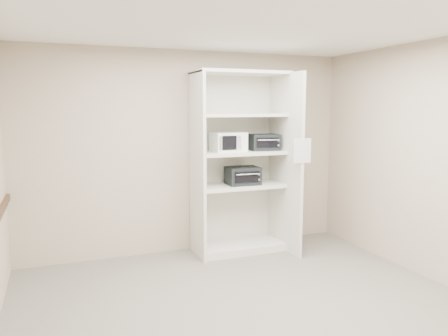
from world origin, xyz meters
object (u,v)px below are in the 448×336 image
object	(u,v)px
microwave	(228,142)
toaster_oven_lower	(243,176)
shelving_unit	(243,169)
toaster_oven_upper	(264,142)

from	to	relation	value
microwave	toaster_oven_lower	xyz separation A→B (m)	(0.19, -0.06, -0.46)
shelving_unit	toaster_oven_lower	bearing A→B (deg)	-110.88
toaster_oven_upper	microwave	bearing A→B (deg)	-177.32
shelving_unit	microwave	size ratio (longest dim) A/B	5.69
microwave	toaster_oven_lower	world-z (taller)	microwave
toaster_oven_upper	shelving_unit	bearing A→B (deg)	-173.84
shelving_unit	microwave	xyz separation A→B (m)	(-0.19, 0.03, 0.37)
microwave	toaster_oven_upper	distance (m)	0.51
shelving_unit	microwave	distance (m)	0.42
microwave	toaster_oven_lower	size ratio (longest dim) A/B	0.99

